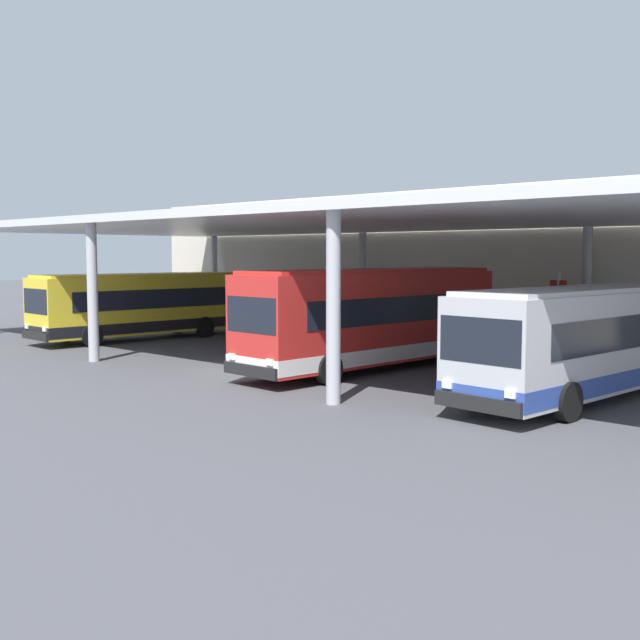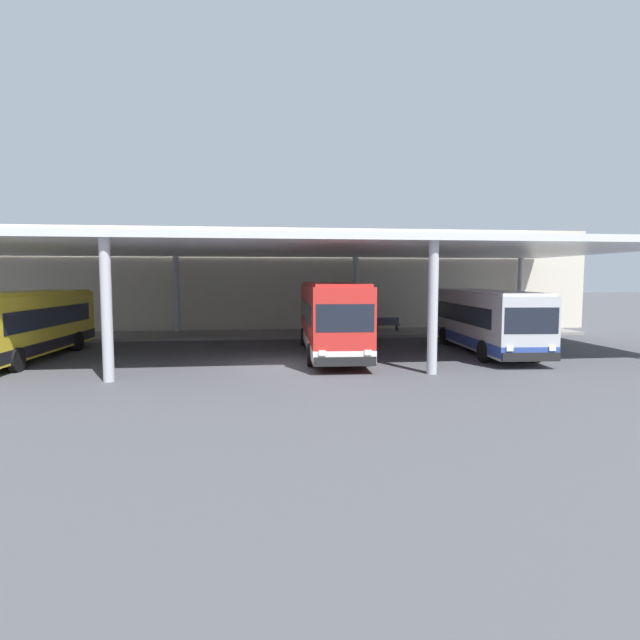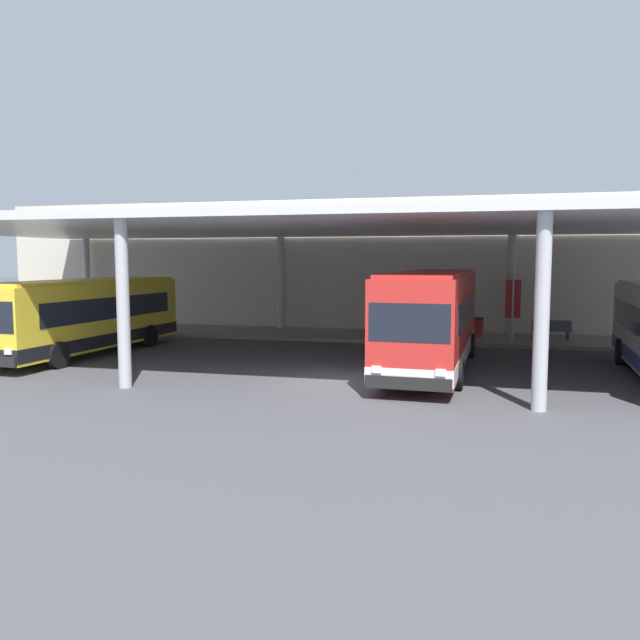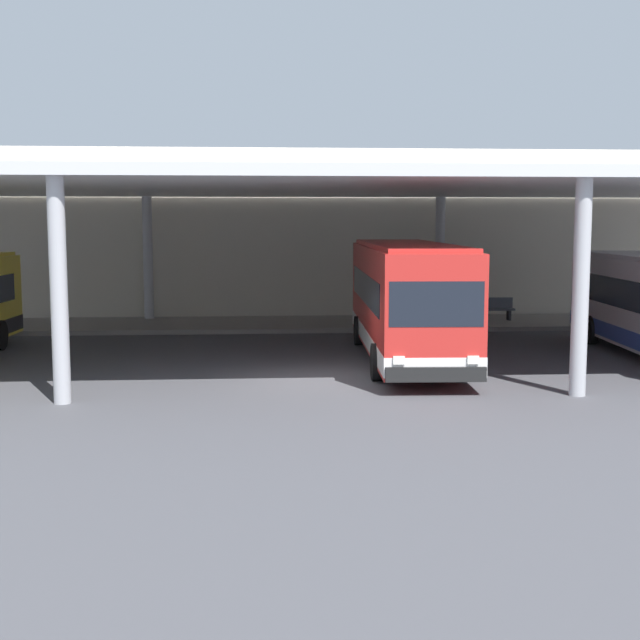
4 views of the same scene
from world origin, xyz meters
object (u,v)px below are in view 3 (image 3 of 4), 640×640
(trash_bin, at_px, (478,327))
(bus_second_bay, at_px, (432,319))
(banner_sign, at_px, (513,303))
(bus_nearest_bay, at_px, (86,316))
(bench_waiting, at_px, (552,329))

(trash_bin, bearing_deg, bus_second_bay, -100.91)
(bus_second_bay, height_order, banner_sign, bus_second_bay)
(bus_second_bay, height_order, trash_bin, bus_second_bay)
(bus_nearest_bay, height_order, bench_waiting, bus_nearest_bay)
(bus_second_bay, bearing_deg, banner_sign, 67.39)
(bus_second_bay, distance_m, bench_waiting, 10.06)
(banner_sign, bearing_deg, trash_bin, 149.23)
(bus_nearest_bay, xyz_separation_m, bus_second_bay, (14.41, 0.02, 0.19))
(banner_sign, bearing_deg, bus_nearest_bay, -156.29)
(trash_bin, xyz_separation_m, banner_sign, (1.55, -0.92, 1.30))
(bench_waiting, bearing_deg, banner_sign, -154.89)
(bus_nearest_bay, bearing_deg, trash_bin, 28.32)
(bus_nearest_bay, relative_size, banner_sign, 3.33)
(bus_nearest_bay, distance_m, banner_sign, 19.25)
(bench_waiting, distance_m, trash_bin, 3.42)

